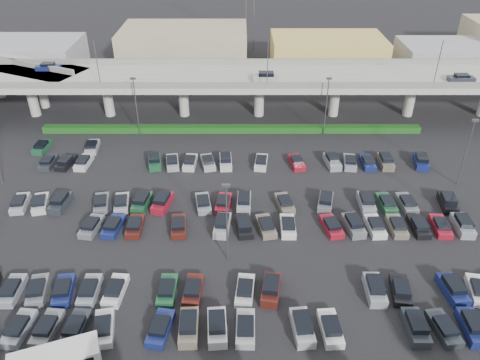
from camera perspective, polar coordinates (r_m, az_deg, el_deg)
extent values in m
plane|color=black|center=(61.43, -1.37, -4.56)|extent=(280.00, 280.00, 0.00)
cube|color=gray|center=(86.35, -1.00, 12.29)|extent=(150.00, 13.00, 1.10)
cube|color=#5F5F5B|center=(80.13, -1.07, 11.46)|extent=(150.00, 0.50, 1.00)
cube|color=#5F5F5B|center=(91.91, -0.94, 14.25)|extent=(150.00, 0.50, 1.00)
cylinder|color=gray|center=(95.81, -23.99, 9.06)|extent=(1.80, 1.80, 6.70)
cube|color=#5F5F5B|center=(94.75, -24.41, 10.80)|extent=(2.60, 9.75, 0.50)
cylinder|color=gray|center=(91.10, -15.80, 9.54)|extent=(1.80, 1.80, 6.70)
cube|color=#5F5F5B|center=(89.98, -16.10, 11.38)|extent=(2.60, 9.75, 0.50)
cylinder|color=gray|center=(88.37, -6.91, 9.83)|extent=(1.80, 1.80, 6.70)
cube|color=#5F5F5B|center=(87.23, -7.04, 11.74)|extent=(2.60, 9.75, 0.50)
cylinder|color=gray|center=(87.82, 2.34, 9.90)|extent=(1.80, 1.80, 6.70)
cube|color=#5F5F5B|center=(86.67, 2.39, 11.82)|extent=(2.60, 9.75, 0.50)
cylinder|color=gray|center=(89.49, 11.46, 9.71)|extent=(1.80, 1.80, 6.70)
cube|color=#5F5F5B|center=(88.35, 11.69, 11.59)|extent=(2.60, 9.75, 0.50)
cylinder|color=gray|center=(93.24, 20.04, 9.32)|extent=(1.80, 1.80, 6.70)
cube|color=#5F5F5B|center=(92.16, 20.41, 11.11)|extent=(2.60, 9.75, 0.50)
cube|color=navy|center=(95.66, -22.33, 12.56)|extent=(4.40, 1.82, 0.82)
cube|color=black|center=(95.47, -22.40, 12.91)|extent=(2.30, 1.60, 0.50)
cube|color=#A1A0A5|center=(83.27, 3.19, 12.26)|extent=(4.40, 1.82, 1.05)
cube|color=black|center=(82.99, 3.21, 12.79)|extent=(2.60, 1.60, 0.65)
cube|color=#262B31|center=(91.68, 25.36, 11.06)|extent=(4.40, 1.82, 0.82)
cube|color=black|center=(91.48, 25.45, 11.43)|extent=(2.30, 1.60, 0.50)
cylinder|color=#45464A|center=(82.48, -17.00, 13.29)|extent=(0.14, 0.14, 8.00)
cylinder|color=#45464A|center=(79.20, 3.38, 13.85)|extent=(0.14, 0.14, 8.00)
cylinder|color=#45464A|center=(85.50, 22.97, 12.81)|extent=(0.14, 0.14, 8.00)
cylinder|color=gray|center=(98.90, -23.00, 9.98)|extent=(1.60, 1.60, 6.70)
cube|color=#153D12|center=(82.54, -1.03, 6.25)|extent=(66.00, 1.60, 1.10)
cube|color=black|center=(46.85, -21.66, -19.68)|extent=(7.00, 4.64, 1.00)
cube|color=silver|center=(46.32, -21.84, -19.13)|extent=(8.10, 5.07, 0.26)
cube|color=gray|center=(52.23, -25.32, -16.05)|extent=(2.26, 4.56, 0.82)
cube|color=black|center=(51.68, -25.57, -15.74)|extent=(1.83, 2.45, 0.50)
cube|color=slate|center=(51.16, -22.42, -16.40)|extent=(2.25, 4.56, 0.82)
cube|color=black|center=(50.60, -22.64, -16.08)|extent=(1.82, 2.45, 0.50)
cube|color=#262B31|center=(50.22, -19.39, -16.71)|extent=(2.16, 4.53, 0.82)
cube|color=black|center=(49.65, -19.59, -16.40)|extent=(1.78, 2.42, 0.50)
cube|color=silver|center=(49.42, -16.24, -16.99)|extent=(2.57, 4.65, 0.82)
cube|color=black|center=(48.83, -16.41, -16.68)|extent=(1.99, 2.55, 0.50)
cube|color=navy|center=(48.24, -9.65, -17.42)|extent=(2.48, 4.63, 0.82)
cube|color=black|center=(47.64, -9.76, -17.11)|extent=(1.94, 2.52, 0.50)
cube|color=#6B6253|center=(47.79, -6.26, -17.47)|extent=(1.99, 4.47, 1.05)
cube|color=black|center=(47.17, -6.32, -16.83)|extent=(1.70, 2.66, 0.65)
cube|color=silver|center=(47.58, -2.80, -17.55)|extent=(2.14, 4.52, 1.05)
cube|color=black|center=(46.96, -2.83, -16.90)|extent=(1.79, 2.71, 0.65)
cube|color=#A1A0A5|center=(47.62, 0.67, -17.66)|extent=(1.92, 4.44, 0.82)
cube|color=black|center=(47.01, 0.68, -17.35)|extent=(1.66, 2.34, 0.50)
cube|color=#A1A0A5|center=(47.91, 7.58, -17.42)|extent=(2.25, 4.56, 1.05)
cube|color=black|center=(47.29, 7.66, -16.78)|extent=(1.85, 2.75, 0.65)
cube|color=white|center=(48.42, 10.95, -17.35)|extent=(2.11, 4.51, 0.82)
cube|color=black|center=(47.82, 11.08, -17.05)|extent=(1.75, 2.40, 0.50)
cube|color=#262B31|center=(50.49, 20.60, -16.51)|extent=(1.83, 4.40, 1.05)
cube|color=black|center=(49.90, 20.79, -15.88)|extent=(1.61, 2.60, 0.65)
cube|color=#262B31|center=(51.57, 23.56, -16.27)|extent=(2.46, 4.62, 0.82)
cube|color=black|center=(51.00, 23.79, -15.95)|extent=(1.93, 2.51, 0.50)
cube|color=navy|center=(52.60, 26.44, -15.83)|extent=(1.89, 4.43, 1.05)
cube|color=black|center=(52.04, 26.66, -15.21)|extent=(1.65, 2.63, 0.65)
cube|color=gray|center=(56.43, -26.03, -12.03)|extent=(1.88, 4.43, 0.82)
cube|color=black|center=(55.90, -26.26, -11.70)|extent=(1.64, 2.32, 0.50)
cube|color=slate|center=(55.31, -23.40, -12.28)|extent=(2.57, 4.65, 0.82)
cube|color=black|center=(54.77, -23.62, -11.95)|extent=(1.99, 2.55, 0.50)
cube|color=navy|center=(54.30, -20.68, -12.51)|extent=(2.37, 4.60, 0.82)
cube|color=black|center=(53.75, -20.87, -12.18)|extent=(1.88, 2.49, 0.50)
cube|color=gray|center=(53.42, -17.85, -12.72)|extent=(1.87, 4.42, 0.82)
cube|color=black|center=(52.85, -18.02, -12.39)|extent=(1.63, 2.32, 0.50)
cube|color=white|center=(52.66, -14.92, -12.91)|extent=(2.17, 4.53, 0.82)
cube|color=black|center=(52.09, -15.07, -12.57)|extent=(1.78, 2.42, 0.50)
cube|color=#1C4F2F|center=(51.55, -8.84, -13.19)|extent=(1.88, 4.42, 0.82)
cube|color=black|center=(50.97, -8.93, -12.85)|extent=(1.63, 2.32, 0.50)
cube|color=#441712|center=(51.22, -5.72, -13.28)|extent=(2.08, 4.50, 0.82)
cube|color=black|center=(50.63, -5.78, -12.94)|extent=(1.74, 2.39, 0.50)
cube|color=silver|center=(50.98, 0.62, -13.34)|extent=(2.26, 4.56, 0.82)
cube|color=black|center=(50.39, 0.62, -13.01)|extent=(1.83, 2.45, 0.50)
cube|color=#441712|center=(51.00, 3.79, -13.23)|extent=(2.48, 4.63, 1.05)
cube|color=black|center=(50.42, 3.83, -12.57)|extent=(1.98, 2.82, 0.65)
cube|color=gray|center=(52.86, 16.08, -12.75)|extent=(1.91, 4.44, 1.05)
cube|color=black|center=(52.30, 16.22, -12.11)|extent=(1.65, 2.63, 0.65)
cube|color=black|center=(53.74, 18.95, -12.64)|extent=(2.40, 4.61, 0.82)
cube|color=black|center=(53.19, 19.13, -12.31)|extent=(1.90, 2.50, 0.50)
cube|color=navy|center=(55.66, 24.46, -12.10)|extent=(2.28, 4.57, 1.05)
cube|color=black|center=(55.12, 24.65, -11.48)|extent=(1.87, 2.76, 0.65)
cube|color=white|center=(56.90, 27.01, -11.93)|extent=(2.59, 4.66, 0.82)
cube|color=black|center=(56.37, 27.25, -11.60)|extent=(1.99, 2.55, 0.50)
cube|color=slate|center=(62.07, -17.63, -5.43)|extent=(2.45, 4.62, 0.82)
cube|color=black|center=(61.55, -17.78, -5.08)|extent=(1.93, 2.51, 0.50)
cube|color=navy|center=(61.29, -15.17, -5.50)|extent=(2.38, 4.60, 0.82)
cube|color=black|center=(60.77, -15.30, -5.14)|extent=(1.89, 2.49, 0.50)
cube|color=#441712|center=(60.64, -12.65, -5.56)|extent=(1.87, 4.42, 0.82)
cube|color=black|center=(60.10, -12.76, -5.20)|extent=(1.63, 2.32, 0.50)
cube|color=#441712|center=(59.68, -7.47, -5.65)|extent=(2.24, 4.56, 0.82)
cube|color=black|center=(59.14, -7.53, -5.28)|extent=(1.82, 2.45, 0.50)
cube|color=#A1A0A5|center=(59.15, -2.16, -5.60)|extent=(2.24, 4.56, 1.05)
cube|color=black|center=(58.65, -2.17, -4.97)|extent=(1.85, 2.74, 0.65)
cube|color=black|center=(59.18, 0.52, -5.69)|extent=(2.32, 4.58, 0.82)
cube|color=black|center=(58.64, 0.52, -5.33)|extent=(1.86, 2.47, 0.50)
cube|color=#6B6253|center=(59.27, 3.19, -5.69)|extent=(2.65, 4.67, 0.82)
cube|color=black|center=(58.73, 3.22, -5.32)|extent=(2.02, 2.57, 0.50)
cube|color=white|center=(59.49, 5.85, -5.66)|extent=(1.89, 4.43, 0.82)
cube|color=black|center=(58.94, 5.90, -5.30)|extent=(1.64, 2.33, 0.50)
cube|color=maroon|center=(60.29, 11.08, -5.59)|extent=(2.65, 4.67, 0.82)
cube|color=black|center=(59.76, 11.17, -5.23)|extent=(2.02, 2.57, 0.50)
cube|color=slate|center=(60.81, 13.65, -5.45)|extent=(2.48, 4.63, 1.05)
cube|color=black|center=(60.32, 13.75, -4.83)|extent=(1.99, 2.82, 0.65)
cube|color=white|center=(61.58, 16.13, -5.47)|extent=(2.05, 4.49, 0.82)
cube|color=black|center=(61.06, 16.26, -5.12)|extent=(1.72, 2.38, 0.50)
cube|color=#6B6253|center=(62.40, 18.57, -5.40)|extent=(1.87, 4.42, 0.82)
cube|color=black|center=(61.88, 18.72, -5.05)|extent=(1.63, 2.32, 0.50)
cube|color=black|center=(63.32, 20.94, -5.32)|extent=(1.95, 4.45, 0.82)
cube|color=black|center=(62.81, 21.10, -4.97)|extent=(1.67, 2.34, 0.50)
cube|color=maroon|center=(64.35, 23.24, -5.23)|extent=(2.04, 4.49, 0.82)
cube|color=black|center=(63.85, 23.42, -4.89)|extent=(1.72, 2.38, 0.50)
cube|color=gray|center=(65.42, 25.48, -5.06)|extent=(1.99, 4.47, 1.05)
cube|color=black|center=(64.97, 25.65, -4.49)|extent=(1.70, 2.66, 0.65)
cube|color=#A1A0A5|center=(69.83, -25.22, -2.62)|extent=(2.41, 4.61, 0.82)
cube|color=black|center=(69.35, -25.39, -2.29)|extent=(1.90, 2.50, 0.50)
cube|color=silver|center=(68.70, -23.14, -2.66)|extent=(2.77, 4.70, 0.82)
cube|color=black|center=(68.22, -23.30, -2.32)|extent=(2.08, 2.60, 0.50)
cube|color=#262B31|center=(67.61, -21.01, -2.63)|extent=(2.22, 4.55, 1.05)
cube|color=black|center=(67.17, -21.15, -2.05)|extent=(1.83, 2.74, 0.65)
cube|color=slate|center=(65.90, -16.52, -2.78)|extent=(2.58, 4.65, 0.82)
cube|color=black|center=(65.40, -16.65, -2.42)|extent=(1.99, 2.55, 0.50)
cube|color=#A1A0A5|center=(65.17, -14.20, -2.81)|extent=(2.47, 4.63, 0.82)
cube|color=black|center=(64.67, -14.31, -2.45)|extent=(1.93, 2.52, 0.50)
cube|color=#1C4F2F|center=(64.49, -11.84, -2.75)|extent=(2.39, 4.60, 1.05)
cube|color=black|center=(64.03, -11.92, -2.15)|extent=(1.94, 2.79, 0.65)
cube|color=maroon|center=(63.98, -9.43, -2.77)|extent=(2.67, 4.68, 1.05)
cube|color=black|center=(63.52, -9.49, -2.17)|extent=(2.09, 2.87, 0.65)
cube|color=gray|center=(63.38, -4.50, -2.89)|extent=(2.53, 4.64, 0.82)
cube|color=black|center=(62.86, -4.54, -2.52)|extent=(1.97, 2.54, 0.50)
cube|color=maroon|center=(63.23, -2.01, -2.89)|extent=(2.28, 4.57, 0.82)
cube|color=black|center=(62.70, -2.03, -2.53)|extent=(1.84, 2.46, 0.50)
cube|color=#A1A0A5|center=(63.12, 0.48, -2.81)|extent=(1.98, 4.46, 1.05)
cube|color=black|center=(62.66, 0.49, -2.20)|extent=(1.69, 2.66, 0.65)
cube|color=#6B6253|center=(63.48, 5.46, -2.88)|extent=(2.63, 4.67, 0.82)
cube|color=black|center=(62.96, 5.50, -2.52)|extent=(2.01, 2.56, 0.50)
cube|color=slate|center=(64.17, 10.37, -2.77)|extent=(2.78, 4.70, 1.05)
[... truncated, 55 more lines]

